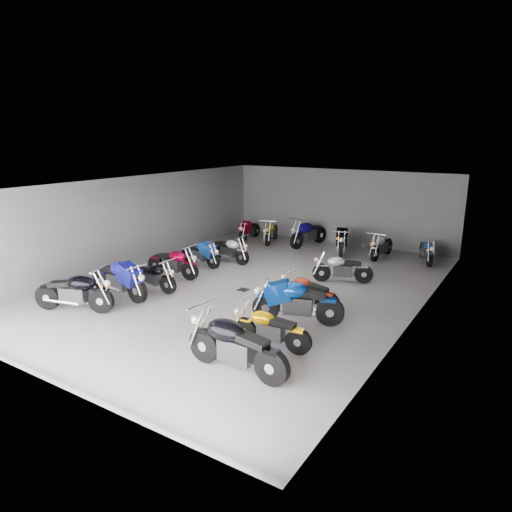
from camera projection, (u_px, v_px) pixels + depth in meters
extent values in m
plane|color=#A29F99|center=(252.00, 285.00, 14.42)|extent=(14.00, 14.00, 0.00)
cube|color=slate|center=(340.00, 207.00, 19.72)|extent=(10.00, 0.10, 3.20)
cube|color=slate|center=(137.00, 220.00, 16.59)|extent=(0.10, 14.00, 3.20)
cube|color=slate|center=(419.00, 259.00, 11.42)|extent=(0.10, 14.00, 3.20)
cube|color=black|center=(252.00, 183.00, 13.59)|extent=(10.00, 14.00, 0.04)
cube|color=black|center=(243.00, 290.00, 14.01)|extent=(0.32, 0.32, 0.01)
cylinder|color=black|center=(101.00, 301.00, 12.12)|extent=(0.69, 0.39, 0.69)
cylinder|color=black|center=(48.00, 297.00, 12.39)|extent=(0.70, 0.41, 0.69)
cube|color=#2D2D30|center=(74.00, 295.00, 12.22)|extent=(0.77, 0.56, 0.43)
ellipsoid|color=black|center=(81.00, 283.00, 12.10)|extent=(0.84, 0.68, 0.39)
cube|color=black|center=(61.00, 284.00, 12.21)|extent=(0.72, 0.53, 0.20)
cylinder|color=black|center=(137.00, 291.00, 12.84)|extent=(0.73, 0.20, 0.72)
cylinder|color=black|center=(102.00, 280.00, 13.79)|extent=(0.73, 0.23, 0.72)
cube|color=#2D2D30|center=(119.00, 282.00, 13.29)|extent=(0.75, 0.39, 0.45)
ellipsoid|color=#191AA1|center=(123.00, 271.00, 13.05)|extent=(0.80, 0.51, 0.40)
cube|color=black|center=(110.00, 269.00, 13.41)|extent=(0.71, 0.37, 0.20)
cylinder|color=black|center=(168.00, 285.00, 13.60)|extent=(0.57, 0.13, 0.57)
cylinder|color=black|center=(136.00, 278.00, 14.24)|extent=(0.57, 0.15, 0.57)
cube|color=#2D2D30|center=(152.00, 278.00, 13.90)|extent=(0.59, 0.28, 0.36)
ellipsoid|color=black|center=(156.00, 270.00, 13.73)|extent=(0.62, 0.37, 0.32)
cube|color=black|center=(144.00, 269.00, 13.98)|extent=(0.55, 0.26, 0.16)
cylinder|color=black|center=(190.00, 271.00, 14.89)|extent=(0.64, 0.16, 0.63)
cylinder|color=black|center=(156.00, 265.00, 15.57)|extent=(0.64, 0.18, 0.63)
cube|color=#2D2D30|center=(173.00, 265.00, 15.20)|extent=(0.65, 0.33, 0.39)
ellipsoid|color=maroon|center=(177.00, 257.00, 15.02)|extent=(0.69, 0.43, 0.35)
cube|color=black|center=(165.00, 256.00, 15.28)|extent=(0.61, 0.31, 0.18)
cylinder|color=black|center=(213.00, 261.00, 16.17)|extent=(0.60, 0.20, 0.59)
cylinder|color=black|center=(188.00, 254.00, 17.00)|extent=(0.60, 0.22, 0.59)
cube|color=#2D2D30|center=(200.00, 255.00, 16.56)|extent=(0.63, 0.36, 0.37)
ellipsoid|color=#1A4EB3|center=(204.00, 248.00, 16.36)|extent=(0.67, 0.45, 0.33)
cube|color=black|center=(194.00, 247.00, 16.68)|extent=(0.59, 0.33, 0.17)
cylinder|color=black|center=(242.00, 257.00, 16.63)|extent=(0.61, 0.21, 0.60)
cylinder|color=black|center=(216.00, 251.00, 17.49)|extent=(0.62, 0.23, 0.60)
cube|color=#2D2D30|center=(228.00, 251.00, 17.04)|extent=(0.65, 0.37, 0.38)
ellipsoid|color=#B7B6BD|center=(232.00, 244.00, 16.83)|extent=(0.69, 0.47, 0.34)
cube|color=black|center=(223.00, 243.00, 17.16)|extent=(0.61, 0.34, 0.17)
cylinder|color=black|center=(205.00, 345.00, 9.50)|extent=(0.73, 0.17, 0.73)
cylinder|color=black|center=(272.00, 367.00, 8.61)|extent=(0.73, 0.19, 0.73)
cube|color=#2D2D30|center=(237.00, 351.00, 9.02)|extent=(0.75, 0.36, 0.46)
ellipsoid|color=black|center=(226.00, 331.00, 9.07)|extent=(0.79, 0.48, 0.41)
cube|color=black|center=(252.00, 340.00, 8.74)|extent=(0.70, 0.34, 0.21)
cylinder|color=black|center=(244.00, 330.00, 10.43)|extent=(0.60, 0.17, 0.59)
cylinder|color=black|center=(299.00, 342.00, 9.84)|extent=(0.60, 0.19, 0.59)
cube|color=#2D2D30|center=(271.00, 332.00, 10.11)|extent=(0.62, 0.33, 0.37)
ellipsoid|color=#F6AF00|center=(263.00, 318.00, 10.12)|extent=(0.65, 0.42, 0.33)
cube|color=black|center=(283.00, 323.00, 9.91)|extent=(0.58, 0.30, 0.17)
cylinder|color=black|center=(266.00, 307.00, 11.64)|extent=(0.72, 0.38, 0.71)
cylinder|color=black|center=(330.00, 312.00, 11.31)|extent=(0.73, 0.40, 0.71)
cube|color=#2D2D30|center=(298.00, 305.00, 11.44)|extent=(0.79, 0.56, 0.45)
ellipsoid|color=#0A3996|center=(288.00, 291.00, 11.40)|extent=(0.86, 0.68, 0.40)
cube|color=black|center=(312.00, 295.00, 11.29)|extent=(0.74, 0.53, 0.20)
cylinder|color=black|center=(289.00, 293.00, 12.88)|extent=(0.60, 0.19, 0.59)
cylinder|color=black|center=(330.00, 303.00, 12.06)|extent=(0.60, 0.21, 0.59)
cube|color=#2D2D30|center=(308.00, 295.00, 12.45)|extent=(0.63, 0.35, 0.37)
ellipsoid|color=#9F2613|center=(303.00, 283.00, 12.50)|extent=(0.67, 0.44, 0.33)
cube|color=black|center=(318.00, 288.00, 12.20)|extent=(0.59, 0.33, 0.17)
cylinder|color=black|center=(322.00, 273.00, 14.76)|extent=(0.59, 0.36, 0.59)
cylinder|color=black|center=(364.00, 274.00, 14.60)|extent=(0.59, 0.37, 0.59)
cube|color=#2D2D30|center=(343.00, 271.00, 14.66)|extent=(0.66, 0.50, 0.37)
ellipsoid|color=#ABACB0|center=(337.00, 261.00, 14.60)|extent=(0.73, 0.60, 0.33)
cube|color=black|center=(352.00, 263.00, 14.55)|extent=(0.62, 0.47, 0.17)
cylinder|color=black|center=(243.00, 236.00, 20.09)|extent=(0.19, 0.59, 0.58)
cylinder|color=black|center=(256.00, 231.00, 21.25)|extent=(0.21, 0.60, 0.58)
cube|color=#2D2D30|center=(250.00, 231.00, 20.64)|extent=(0.34, 0.62, 0.37)
ellipsoid|color=maroon|center=(248.00, 226.00, 20.39)|extent=(0.44, 0.66, 0.33)
cube|color=black|center=(252.00, 225.00, 20.83)|extent=(0.32, 0.58, 0.17)
cylinder|color=black|center=(268.00, 239.00, 19.46)|extent=(0.30, 0.62, 0.61)
cylinder|color=black|center=(275.00, 232.00, 20.76)|extent=(0.32, 0.63, 0.61)
cube|color=#2D2D30|center=(271.00, 234.00, 20.09)|extent=(0.46, 0.68, 0.38)
ellipsoid|color=gold|center=(270.00, 228.00, 19.81)|extent=(0.56, 0.74, 0.34)
cube|color=black|center=(273.00, 226.00, 20.30)|extent=(0.43, 0.64, 0.17)
cylinder|color=black|center=(297.00, 241.00, 18.93)|extent=(0.29, 0.72, 0.71)
cylinder|color=black|center=(320.00, 235.00, 20.04)|extent=(0.31, 0.73, 0.71)
cube|color=#2D2D30|center=(309.00, 235.00, 19.46)|extent=(0.47, 0.77, 0.44)
ellipsoid|color=#0E056C|center=(305.00, 228.00, 19.20)|extent=(0.59, 0.83, 0.40)
cube|color=black|center=(314.00, 227.00, 19.62)|extent=(0.44, 0.72, 0.20)
cylinder|color=black|center=(341.00, 249.00, 17.49)|extent=(0.38, 0.72, 0.71)
cylinder|color=black|center=(342.00, 240.00, 19.01)|extent=(0.40, 0.72, 0.71)
cube|color=#2D2D30|center=(342.00, 242.00, 18.22)|extent=(0.56, 0.79, 0.44)
ellipsoid|color=black|center=(342.00, 235.00, 17.90)|extent=(0.68, 0.86, 0.40)
cube|color=black|center=(342.00, 233.00, 18.48)|extent=(0.53, 0.74, 0.20)
cylinder|color=black|center=(375.00, 254.00, 17.09)|extent=(0.16, 0.60, 0.59)
cylinder|color=black|center=(388.00, 247.00, 18.14)|extent=(0.18, 0.60, 0.59)
cube|color=#2D2D30|center=(382.00, 248.00, 17.59)|extent=(0.32, 0.62, 0.37)
ellipsoid|color=#AFB1B6|center=(380.00, 241.00, 17.36)|extent=(0.42, 0.66, 0.33)
cube|color=black|center=(385.00, 240.00, 17.76)|extent=(0.30, 0.58, 0.17)
cylinder|color=black|center=(430.00, 259.00, 16.37)|extent=(0.34, 0.58, 0.58)
cylinder|color=black|center=(423.00, 250.00, 17.62)|extent=(0.35, 0.58, 0.58)
cube|color=#2D2D30|center=(426.00, 252.00, 16.97)|extent=(0.48, 0.65, 0.36)
ellipsoid|color=#184590|center=(428.00, 246.00, 16.71)|extent=(0.58, 0.71, 0.33)
cube|color=black|center=(425.00, 244.00, 17.18)|extent=(0.45, 0.61, 0.16)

